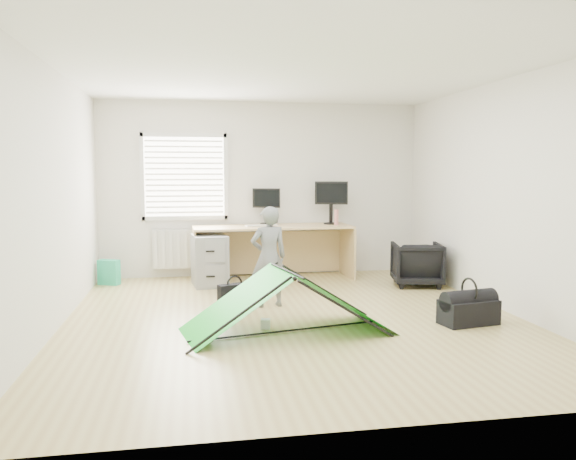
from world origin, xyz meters
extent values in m
plane|color=tan|center=(0.00, 0.00, 0.00)|extent=(5.50, 5.50, 0.00)
cube|color=silver|center=(0.00, 2.75, 1.35)|extent=(5.00, 0.02, 2.70)
cube|color=silver|center=(-1.20, 2.71, 1.55)|extent=(1.20, 0.06, 1.20)
cube|color=silver|center=(-1.20, 2.67, 0.45)|extent=(1.00, 0.12, 0.60)
cube|color=tan|center=(0.10, 2.32, 0.41)|extent=(2.41, 0.85, 0.81)
cube|color=gray|center=(-0.86, 2.02, 0.36)|extent=(0.53, 0.67, 0.73)
cube|color=black|center=(0.04, 2.57, 1.02)|extent=(0.43, 0.24, 0.41)
cube|color=black|center=(1.04, 2.45, 1.06)|extent=(0.52, 0.26, 0.49)
cube|color=beige|center=(-0.07, 2.29, 0.82)|extent=(0.50, 0.25, 0.02)
cylinder|color=#D17A75|center=(1.08, 2.29, 0.93)|extent=(0.08, 0.08, 0.24)
imported|color=black|center=(2.06, 1.47, 0.31)|extent=(0.80, 0.81, 0.62)
imported|color=slate|center=(-0.20, 0.60, 0.61)|extent=(0.48, 0.35, 1.22)
cube|color=silver|center=(2.20, 1.76, 0.14)|extent=(0.59, 0.49, 0.28)
cube|color=#23AE7E|center=(-2.30, 2.30, 0.18)|extent=(0.33, 0.25, 0.36)
cube|color=black|center=(-0.62, 0.55, 0.15)|extent=(0.42, 0.26, 0.30)
cube|color=silver|center=(-0.37, -0.35, 0.05)|extent=(0.12, 0.12, 0.10)
cube|color=black|center=(1.80, -0.56, 0.13)|extent=(0.65, 0.41, 0.26)
camera|label=1|loc=(-1.12, -6.02, 1.64)|focal=35.00mm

